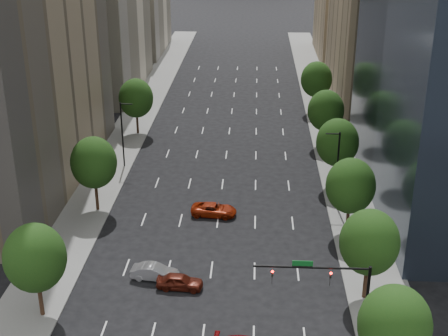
% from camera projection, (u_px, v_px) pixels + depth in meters
% --- Properties ---
extents(sidewalk_left, '(6.00, 200.00, 0.15)m').
position_uv_depth(sidewalk_left, '(101.00, 181.00, 79.48)').
color(sidewalk_left, slate).
rests_on(sidewalk_left, ground).
extents(sidewalk_right, '(6.00, 200.00, 0.15)m').
position_uv_depth(sidewalk_right, '(346.00, 186.00, 78.01)').
color(sidewalk_right, slate).
rests_on(sidewalk_right, ground).
extents(filler_left, '(14.00, 26.00, 18.00)m').
position_uv_depth(filler_left, '(134.00, 13.00, 146.26)').
color(filler_left, beige).
rests_on(filler_left, ground).
extents(parking_tan_right, '(14.00, 30.00, 30.00)m').
position_uv_depth(parking_tan_right, '(378.00, 13.00, 108.47)').
color(parking_tan_right, '#8C7759').
rests_on(parking_tan_right, ground).
extents(filler_right, '(14.00, 26.00, 16.00)m').
position_uv_depth(filler_right, '(350.00, 21.00, 141.53)').
color(filler_right, '#8C7759').
rests_on(filler_right, ground).
extents(tree_right_0, '(5.20, 5.20, 8.39)m').
position_uv_depth(tree_right_0, '(394.00, 325.00, 43.84)').
color(tree_right_0, '#382316').
rests_on(tree_right_0, ground).
extents(tree_right_1, '(5.20, 5.20, 8.75)m').
position_uv_depth(tree_right_1, '(369.00, 242.00, 53.81)').
color(tree_right_1, '#382316').
rests_on(tree_right_1, ground).
extents(tree_right_2, '(5.20, 5.20, 8.61)m').
position_uv_depth(tree_right_2, '(351.00, 186.00, 64.89)').
color(tree_right_2, '#382316').
rests_on(tree_right_2, ground).
extents(tree_right_3, '(5.20, 5.20, 8.89)m').
position_uv_depth(tree_right_3, '(337.00, 143.00, 75.80)').
color(tree_right_3, '#382316').
rests_on(tree_right_3, ground).
extents(tree_right_4, '(5.20, 5.20, 8.46)m').
position_uv_depth(tree_right_4, '(326.00, 111.00, 88.83)').
color(tree_right_4, '#382316').
rests_on(tree_right_4, ground).
extents(tree_right_5, '(5.20, 5.20, 8.75)m').
position_uv_depth(tree_right_5, '(316.00, 79.00, 103.42)').
color(tree_right_5, '#382316').
rests_on(tree_right_5, ground).
extents(tree_left_0, '(5.20, 5.20, 8.75)m').
position_uv_depth(tree_left_0, '(35.00, 258.00, 51.46)').
color(tree_left_0, '#382316').
rests_on(tree_left_0, ground).
extents(tree_left_1, '(5.20, 5.20, 8.97)m').
position_uv_depth(tree_left_1, '(94.00, 163.00, 69.75)').
color(tree_left_1, '#382316').
rests_on(tree_left_1, ground).
extents(tree_left_2, '(5.20, 5.20, 8.68)m').
position_uv_depth(tree_left_2, '(136.00, 98.00, 93.75)').
color(tree_left_2, '#382316').
rests_on(tree_left_2, ground).
extents(streetlight_rn, '(1.70, 0.20, 9.00)m').
position_uv_depth(streetlight_rn, '(337.00, 166.00, 71.64)').
color(streetlight_rn, black).
rests_on(streetlight_rn, ground).
extents(streetlight_ln, '(1.70, 0.20, 9.00)m').
position_uv_depth(streetlight_ln, '(123.00, 133.00, 82.11)').
color(streetlight_ln, black).
rests_on(streetlight_ln, ground).
extents(traffic_signal, '(9.12, 0.40, 7.38)m').
position_uv_depth(traffic_signal, '(336.00, 286.00, 48.68)').
color(traffic_signal, black).
rests_on(traffic_signal, ground).
extents(car_maroon, '(4.37, 2.00, 1.45)m').
position_uv_depth(car_maroon, '(180.00, 282.00, 57.22)').
color(car_maroon, '#4E170D').
rests_on(car_maroon, ground).
extents(car_silver, '(4.60, 2.08, 1.46)m').
position_uv_depth(car_silver, '(155.00, 272.00, 58.66)').
color(car_silver, '#A0A0A5').
rests_on(car_silver, ground).
extents(car_red_far, '(5.32, 2.82, 1.42)m').
position_uv_depth(car_red_far, '(214.00, 210.00, 70.66)').
color(car_red_far, '#9B240B').
rests_on(car_red_far, ground).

